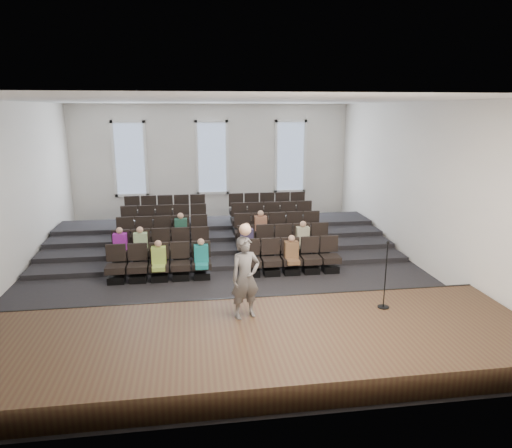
# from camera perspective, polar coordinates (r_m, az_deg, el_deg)

# --- Properties ---
(ground) EXTENTS (14.00, 14.00, 0.00)m
(ground) POSITION_cam_1_polar(r_m,az_deg,el_deg) (14.03, -3.86, -5.75)
(ground) COLOR black
(ground) RESTS_ON ground
(ceiling) EXTENTS (12.00, 14.00, 0.02)m
(ceiling) POSITION_cam_1_polar(r_m,az_deg,el_deg) (13.19, -4.23, 15.16)
(ceiling) COLOR white
(ceiling) RESTS_ON ground
(wall_back) EXTENTS (12.00, 0.04, 5.00)m
(wall_back) POSITION_cam_1_polar(r_m,az_deg,el_deg) (20.32, -5.51, 7.70)
(wall_back) COLOR white
(wall_back) RESTS_ON ground
(wall_front) EXTENTS (12.00, 0.04, 5.00)m
(wall_front) POSITION_cam_1_polar(r_m,az_deg,el_deg) (6.61, 0.49, -5.97)
(wall_front) COLOR white
(wall_front) RESTS_ON ground
(wall_left) EXTENTS (0.04, 14.00, 5.00)m
(wall_left) POSITION_cam_1_polar(r_m,az_deg,el_deg) (14.29, -28.92, 3.24)
(wall_left) COLOR white
(wall_left) RESTS_ON ground
(wall_right) EXTENTS (0.04, 14.00, 5.00)m
(wall_right) POSITION_cam_1_polar(r_m,az_deg,el_deg) (15.05, 19.55, 4.67)
(wall_right) COLOR white
(wall_right) RESTS_ON ground
(stage) EXTENTS (11.80, 3.60, 0.50)m
(stage) POSITION_cam_1_polar(r_m,az_deg,el_deg) (9.29, -1.38, -14.99)
(stage) COLOR #3E2D1A
(stage) RESTS_ON ground
(stage_lip) EXTENTS (11.80, 0.06, 0.52)m
(stage_lip) POSITION_cam_1_polar(r_m,az_deg,el_deg) (10.86, -2.50, -10.47)
(stage_lip) COLOR black
(stage_lip) RESTS_ON ground
(risers) EXTENTS (11.80, 4.80, 0.60)m
(risers) POSITION_cam_1_polar(r_m,az_deg,el_deg) (16.98, -4.69, -1.51)
(risers) COLOR black
(risers) RESTS_ON ground
(seating_rows) EXTENTS (6.80, 4.70, 1.67)m
(seating_rows) POSITION_cam_1_polar(r_m,az_deg,el_deg) (15.28, -4.34, -1.40)
(seating_rows) COLOR black
(seating_rows) RESTS_ON ground
(windows) EXTENTS (8.44, 0.10, 3.24)m
(windows) POSITION_cam_1_polar(r_m,az_deg,el_deg) (20.24, -5.51, 8.24)
(windows) COLOR white
(windows) RESTS_ON wall_back
(audience) EXTENTS (6.05, 2.64, 1.10)m
(audience) POSITION_cam_1_polar(r_m,az_deg,el_deg) (14.07, -5.43, -2.23)
(audience) COLOR #A0C14D
(audience) RESTS_ON seating_rows
(speaker) EXTENTS (0.74, 0.59, 1.76)m
(speaker) POSITION_cam_1_polar(r_m,az_deg,el_deg) (9.53, -1.34, -6.71)
(speaker) COLOR #575452
(speaker) RESTS_ON stage
(mic_stand) EXTENTS (0.26, 0.26, 1.53)m
(mic_stand) POSITION_cam_1_polar(r_m,az_deg,el_deg) (10.50, 15.78, -7.72)
(mic_stand) COLOR black
(mic_stand) RESTS_ON stage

